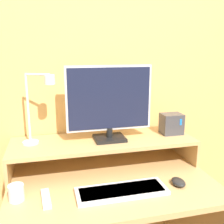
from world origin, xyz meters
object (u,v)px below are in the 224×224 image
(monitor, at_px, (109,102))
(router_dock, at_px, (171,124))
(mouse, at_px, (178,182))
(mug, at_px, (16,193))
(desk_lamp, at_px, (39,104))
(keyboard, at_px, (122,191))
(remote_control, at_px, (46,198))

(monitor, distance_m, router_dock, 0.44)
(mouse, relative_size, mug, 1.26)
(desk_lamp, height_order, mug, desk_lamp)
(mug, bearing_deg, keyboard, -6.78)
(remote_control, height_order, mug, mug)
(router_dock, relative_size, mouse, 1.36)
(mouse, bearing_deg, keyboard, -179.89)
(monitor, bearing_deg, router_dock, 2.04)
(mouse, bearing_deg, desk_lamp, 153.43)
(router_dock, height_order, mug, router_dock)
(desk_lamp, distance_m, keyboard, 0.63)
(mug, bearing_deg, mouse, -4.15)
(keyboard, xyz_separation_m, mouse, (0.30, 0.00, 0.01))
(desk_lamp, xyz_separation_m, remote_control, (0.01, -0.31, -0.38))
(remote_control, bearing_deg, mouse, -2.17)
(mouse, height_order, mug, mug)
(remote_control, relative_size, mug, 2.13)
(mug, bearing_deg, desk_lamp, 66.85)
(router_dock, bearing_deg, remote_control, -158.23)
(monitor, xyz_separation_m, mouse, (0.28, -0.32, -0.37))
(monitor, bearing_deg, mouse, -48.47)
(monitor, distance_m, desk_lamp, 0.39)
(router_dock, bearing_deg, mouse, -109.50)
(monitor, relative_size, remote_control, 3.06)
(router_dock, height_order, keyboard, router_dock)
(keyboard, distance_m, remote_control, 0.36)
(mouse, relative_size, remote_control, 0.59)
(desk_lamp, distance_m, mug, 0.46)
(monitor, distance_m, remote_control, 0.61)
(router_dock, relative_size, remote_control, 0.80)
(desk_lamp, relative_size, mouse, 4.14)
(monitor, relative_size, mug, 6.54)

